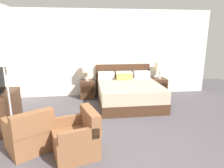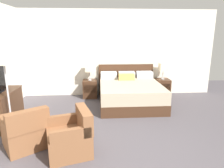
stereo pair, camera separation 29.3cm
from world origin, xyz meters
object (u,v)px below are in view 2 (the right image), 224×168
(bed, at_px, (130,93))
(nightstand_right, at_px, (162,88))
(table_lamp_right, at_px, (163,67))
(nightstand_left, at_px, (90,89))
(armchair_companion, at_px, (71,137))
(dresser, at_px, (2,108))
(armchair_by_window, at_px, (26,132))
(floor_lamp, at_px, (4,65))
(table_lamp_left, at_px, (89,68))

(bed, relative_size, nightstand_right, 3.53)
(table_lamp_right, bearing_deg, nightstand_left, -179.96)
(nightstand_left, distance_m, armchair_companion, 3.09)
(nightstand_left, relative_size, dresser, 0.51)
(bed, xyz_separation_m, nightstand_right, (1.17, 0.69, -0.05))
(nightstand_right, distance_m, armchair_companion, 3.99)
(table_lamp_right, height_order, armchair_by_window, table_lamp_right)
(dresser, distance_m, armchair_by_window, 1.25)
(floor_lamp, bearing_deg, nightstand_left, 58.75)
(nightstand_right, relative_size, floor_lamp, 0.33)
(table_lamp_left, bearing_deg, armchair_by_window, -109.56)
(armchair_companion, bearing_deg, floor_lamp, 151.02)
(nightstand_right, height_order, table_lamp_right, table_lamp_right)
(bed, height_order, nightstand_left, bed)
(dresser, bearing_deg, armchair_companion, -35.51)
(armchair_by_window, bearing_deg, nightstand_left, 70.44)
(dresser, relative_size, armchair_companion, 1.27)
(table_lamp_left, relative_size, floor_lamp, 0.32)
(nightstand_right, bearing_deg, table_lamp_right, 90.00)
(bed, relative_size, table_lamp_right, 3.72)
(nightstand_left, xyz_separation_m, armchair_by_window, (-1.01, -2.85, 0.01))
(table_lamp_left, relative_size, armchair_companion, 0.62)
(armchair_companion, bearing_deg, table_lamp_right, 50.63)
(nightstand_left, bearing_deg, floor_lamp, -121.25)
(bed, relative_size, nightstand_left, 3.53)
(bed, height_order, table_lamp_right, table_lamp_right)
(table_lamp_left, height_order, dresser, table_lamp_left)
(nightstand_right, relative_size, table_lamp_left, 1.05)
(nightstand_right, height_order, table_lamp_left, table_lamp_left)
(nightstand_right, relative_size, table_lamp_right, 1.05)
(dresser, height_order, armchair_by_window, dresser)
(bed, xyz_separation_m, nightstand_left, (-1.17, 0.69, -0.05))
(nightstand_left, relative_size, armchair_by_window, 0.58)
(bed, bearing_deg, nightstand_right, 30.38)
(bed, bearing_deg, dresser, -157.81)
(nightstand_left, height_order, floor_lamp, floor_lamp)
(nightstand_left, bearing_deg, table_lamp_right, 0.04)
(bed, height_order, dresser, bed)
(nightstand_right, bearing_deg, bed, -149.62)
(nightstand_left, height_order, armchair_companion, armchair_companion)
(dresser, distance_m, armchair_companion, 2.02)
(table_lamp_left, relative_size, dresser, 0.49)
(dresser, bearing_deg, table_lamp_right, 24.62)
(nightstand_left, xyz_separation_m, armchair_companion, (-0.19, -3.08, 0.01))
(nightstand_left, distance_m, armchair_by_window, 3.03)
(table_lamp_right, bearing_deg, floor_lamp, -147.76)
(armchair_by_window, bearing_deg, table_lamp_right, 40.39)
(nightstand_left, distance_m, table_lamp_left, 0.67)
(dresser, height_order, floor_lamp, floor_lamp)
(table_lamp_right, xyz_separation_m, armchair_companion, (-2.53, -3.09, -0.67))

